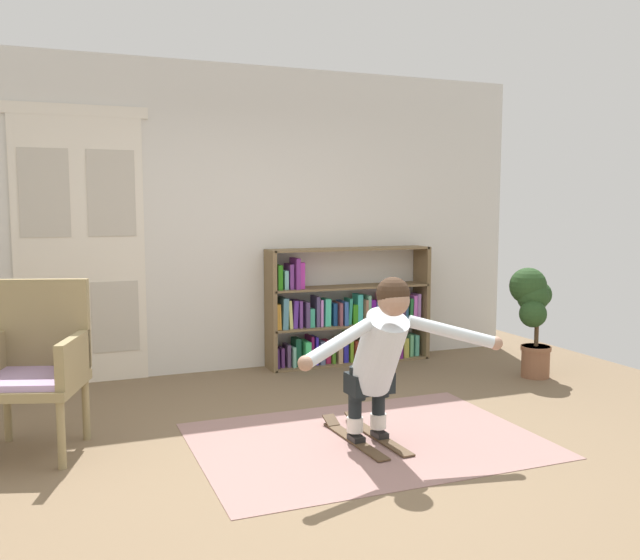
{
  "coord_description": "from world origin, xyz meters",
  "views": [
    {
      "loc": [
        -1.64,
        -3.76,
        1.59
      ],
      "look_at": [
        0.14,
        0.75,
        1.05
      ],
      "focal_mm": 38.04,
      "sensor_mm": 36.0,
      "label": 1
    }
  ],
  "objects_px": {
    "bookshelf": "(345,318)",
    "person_skier": "(381,349)",
    "wicker_chair": "(34,362)",
    "potted_plant": "(532,307)",
    "skis_pair": "(364,436)"
  },
  "relations": [
    {
      "from": "bookshelf",
      "to": "skis_pair",
      "type": "xyz_separation_m",
      "value": [
        -0.78,
        -2.11,
        -0.44
      ]
    },
    {
      "from": "wicker_chair",
      "to": "bookshelf",
      "type": "bearing_deg",
      "value": 28.01
    },
    {
      "from": "wicker_chair",
      "to": "person_skier",
      "type": "height_order",
      "value": "person_skier"
    },
    {
      "from": "skis_pair",
      "to": "person_skier",
      "type": "relative_size",
      "value": 0.59
    },
    {
      "from": "wicker_chair",
      "to": "person_skier",
      "type": "xyz_separation_m",
      "value": [
        2.08,
        -0.81,
        0.08
      ]
    },
    {
      "from": "bookshelf",
      "to": "wicker_chair",
      "type": "distance_m",
      "value": 3.22
    },
    {
      "from": "wicker_chair",
      "to": "person_skier",
      "type": "relative_size",
      "value": 0.77
    },
    {
      "from": "bookshelf",
      "to": "person_skier",
      "type": "height_order",
      "value": "bookshelf"
    },
    {
      "from": "potted_plant",
      "to": "person_skier",
      "type": "bearing_deg",
      "value": -151.12
    },
    {
      "from": "bookshelf",
      "to": "skis_pair",
      "type": "relative_size",
      "value": 2.02
    },
    {
      "from": "bookshelf",
      "to": "potted_plant",
      "type": "relative_size",
      "value": 1.67
    },
    {
      "from": "bookshelf",
      "to": "wicker_chair",
      "type": "height_order",
      "value": "bookshelf"
    },
    {
      "from": "skis_pair",
      "to": "person_skier",
      "type": "xyz_separation_m",
      "value": [
        0.01,
        -0.21,
        0.64
      ]
    },
    {
      "from": "potted_plant",
      "to": "skis_pair",
      "type": "distance_m",
      "value": 2.45
    },
    {
      "from": "wicker_chair",
      "to": "person_skier",
      "type": "distance_m",
      "value": 2.23
    }
  ]
}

